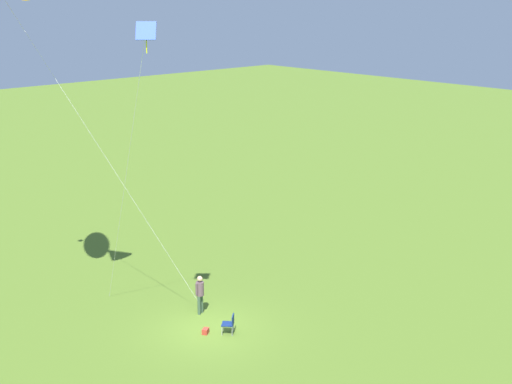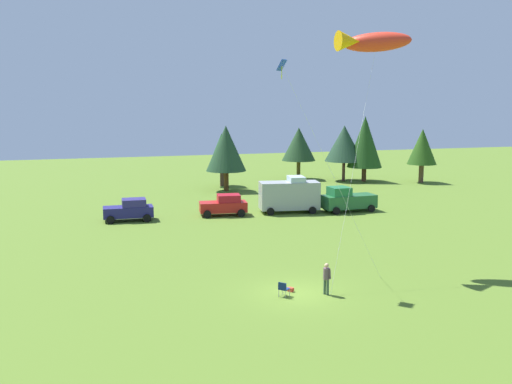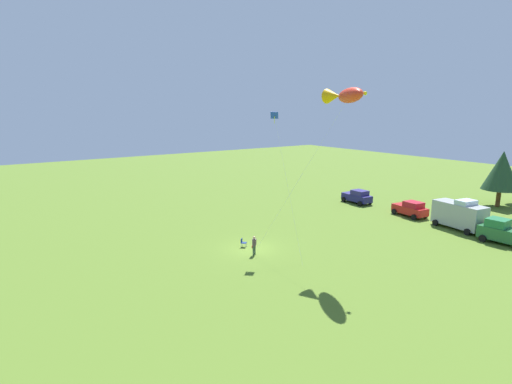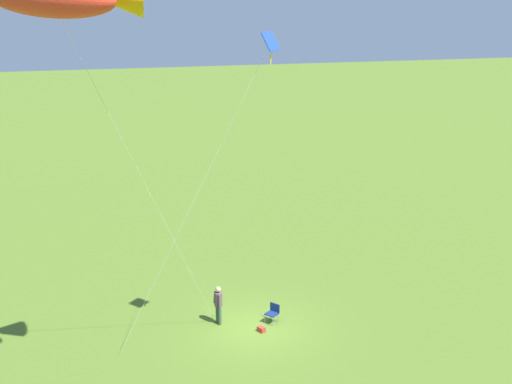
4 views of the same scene
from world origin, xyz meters
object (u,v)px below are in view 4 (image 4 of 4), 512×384
Objects in this scene: person_kite_flyer at (218,302)px; backpack_on_grass at (261,329)px; kite_diamond_blue at (261,62)px; folding_chair at (273,312)px.

person_kite_flyer is 2.15m from backpack_on_grass.
person_kite_flyer is 11.04m from kite_diamond_blue.
folding_chair is 0.07× the size of kite_diamond_blue.
backpack_on_grass is at bearing 125.75° from person_kite_flyer.
folding_chair is at bearing 150.70° from person_kite_flyer.
kite_diamond_blue reaches higher than backpack_on_grass.
folding_chair is at bearing -132.39° from backpack_on_grass.
folding_chair is at bearing -112.15° from kite_diamond_blue.
kite_diamond_blue is at bearing 88.09° from person_kite_flyer.
backpack_on_grass is (-1.65, 1.05, -0.91)m from person_kite_flyer.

